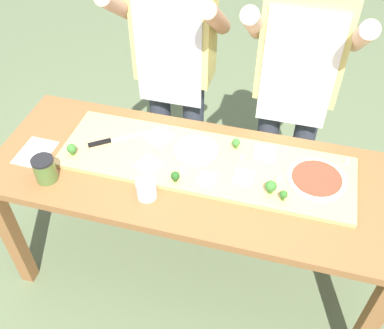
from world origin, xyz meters
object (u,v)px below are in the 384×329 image
broccoli_floret_back_right (236,143)px  cheese_crumble_d (279,179)px  broccoli_floret_front_left (284,195)px  flour_cup (147,190)px  cook_left (175,59)px  sauce_jar (45,169)px  recipe_note (35,152)px  cook_right (297,77)px  pizza_slice_far_left (206,179)px  prep_table (193,187)px  broccoli_floret_center_left (72,149)px  pizza_slice_near_left (148,165)px  broccoli_floret_center_right (271,186)px  pizza_whole_tomato_red (317,179)px  pizza_whole_white_garlic (196,150)px  pizza_slice_center (244,177)px  cheese_crumble_b (347,162)px  broccoli_floret_front_mid (175,176)px  chefs_knife (110,141)px  pizza_slice_near_right (265,153)px  pizza_slice_far_right (159,138)px  cheese_crumble_c (183,171)px

broccoli_floret_back_right → cheese_crumble_d: bearing=-35.9°
broccoli_floret_front_left → flour_cup: flour_cup is taller
cook_left → sauce_jar: bearing=-114.7°
broccoli_floret_back_right → recipe_note: bearing=-164.2°
cook_left → cook_right: (0.63, 0.00, 0.00)m
broccoli_floret_front_left → pizza_slice_far_left: bearing=175.8°
prep_table → sauce_jar: (-0.62, -0.22, 0.16)m
broccoli_floret_center_left → recipe_note: 0.20m
pizza_slice_near_left → broccoli_floret_center_right: size_ratio=1.56×
pizza_whole_tomato_red → sauce_jar: (-1.16, -0.29, 0.03)m
pizza_whole_white_garlic → cheese_crumble_d: 0.41m
broccoli_floret_back_right → broccoli_floret_front_left: broccoli_floret_back_right is taller
pizza_whole_tomato_red → recipe_note: bearing=-173.6°
pizza_slice_center → cook_right: (0.15, 0.57, 0.18)m
sauce_jar → broccoli_floret_center_right: bearing=9.4°
broccoli_floret_front_left → cheese_crumble_b: (0.26, 0.30, -0.02)m
pizza_whole_tomato_red → cheese_crumble_b: (0.13, 0.14, 0.00)m
pizza_whole_tomato_red → broccoli_floret_front_mid: broccoli_floret_front_mid is taller
prep_table → cheese_crumble_b: (0.67, 0.21, 0.14)m
chefs_knife → cook_right: bearing=31.7°
pizza_whole_white_garlic → pizza_slice_near_right: bearing=11.3°
pizza_slice_far_right → broccoli_floret_back_right: size_ratio=2.12×
prep_table → pizza_slice_near_left: 0.25m
pizza_whole_white_garlic → pizza_slice_near_left: bearing=-140.7°
pizza_slice_far_left → cheese_crumble_d: size_ratio=3.84×
sauce_jar → recipe_note: bearing=135.3°
cheese_crumble_c → cook_left: cook_left is taller
prep_table → pizza_slice_near_right: (0.30, 0.17, 0.13)m
pizza_slice_far_left → recipe_note: 0.83m
pizza_slice_center → cheese_crumble_d: bearing=9.0°
broccoli_floret_front_mid → recipe_note: 0.70m
pizza_whole_white_garlic → sauce_jar: size_ratio=1.76×
pizza_slice_near_left → cheese_crumble_d: size_ratio=4.90×
pizza_slice_near_left → sauce_jar: (-0.41, -0.18, 0.03)m
prep_table → broccoli_floret_back_right: 0.29m
flour_cup → cheese_crumble_d: bearing=22.0°
flour_cup → pizza_whole_white_garlic: bearing=66.1°
pizza_whole_tomato_red → chefs_knife: bearing=-179.9°
pizza_slice_near_left → flour_cup: size_ratio=1.11×
pizza_slice_near_left → cook_right: size_ratio=0.06×
broccoli_floret_front_left → cheese_crumble_b: size_ratio=2.83×
cheese_crumble_b → cook_right: bearing=129.2°
broccoli_floret_back_right → cheese_crumble_b: (0.51, 0.03, -0.02)m
pizza_slice_center → sauce_jar: (-0.85, -0.21, 0.03)m
pizza_whole_white_garlic → pizza_slice_far_left: pizza_whole_white_garlic is taller
broccoli_floret_front_left → flour_cup: bearing=-168.8°
pizza_whole_tomato_red → flour_cup: 0.74m
broccoli_floret_center_left → flour_cup: (0.41, -0.14, -0.02)m
pizza_whole_white_garlic → pizza_whole_tomato_red: bearing=-4.3°
pizza_slice_far_right → pizza_slice_far_left: (0.29, -0.21, 0.00)m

